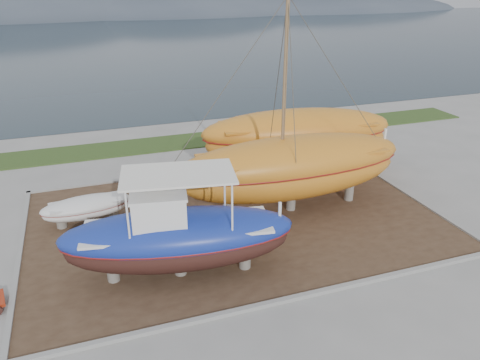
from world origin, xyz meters
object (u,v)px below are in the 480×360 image
object	(u,v)px
blue_caique	(178,226)
orange_sailboat	(295,112)
white_dinghy	(87,210)
orange_bare_hull	(297,142)

from	to	relation	value
blue_caique	orange_sailboat	distance (m)	7.52
white_dinghy	orange_sailboat	size ratio (longest dim) A/B	0.36
blue_caique	white_dinghy	size ratio (longest dim) A/B	2.14
blue_caique	white_dinghy	distance (m)	6.28
blue_caique	orange_bare_hull	distance (m)	11.26
blue_caique	white_dinghy	bearing A→B (deg)	129.49
blue_caique	orange_bare_hull	xyz separation A→B (m)	(8.36, 7.55, -0.28)
blue_caique	orange_bare_hull	bearing A→B (deg)	51.67
orange_bare_hull	orange_sailboat	bearing A→B (deg)	-111.48
blue_caique	orange_sailboat	size ratio (longest dim) A/B	0.77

